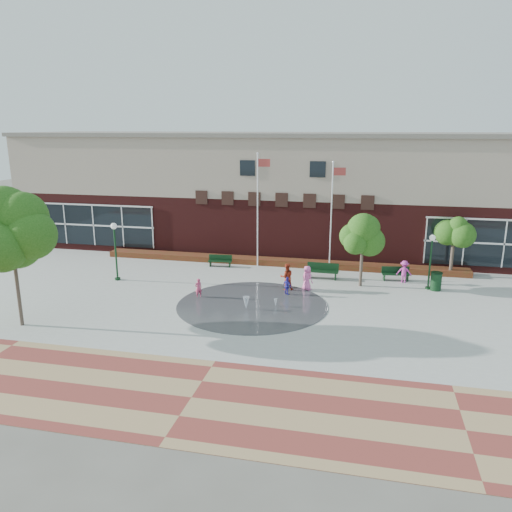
% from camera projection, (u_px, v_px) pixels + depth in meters
% --- Properties ---
extents(ground, '(120.00, 120.00, 0.00)m').
position_uv_depth(ground, '(239.00, 326.00, 24.95)').
color(ground, '#666056').
rests_on(ground, ground).
extents(plaza_concrete, '(46.00, 18.00, 0.01)m').
position_uv_depth(plaza_concrete, '(256.00, 300.00, 28.73)').
color(plaza_concrete, '#A8A8A0').
rests_on(plaza_concrete, ground).
extents(paver_band, '(46.00, 6.00, 0.01)m').
position_uv_depth(paver_band, '(191.00, 398.00, 18.33)').
color(paver_band, brown).
rests_on(paver_band, ground).
extents(splash_pad, '(8.40, 8.40, 0.01)m').
position_uv_depth(splash_pad, '(252.00, 305.00, 27.78)').
color(splash_pad, '#383A3D').
rests_on(splash_pad, ground).
extents(library_building, '(44.40, 10.40, 9.20)m').
position_uv_depth(library_building, '(292.00, 191.00, 40.29)').
color(library_building, '#4B1716').
rests_on(library_building, ground).
extents(flower_bed, '(26.00, 1.20, 0.40)m').
position_uv_depth(flower_bed, '(279.00, 265.00, 35.91)').
color(flower_bed, maroon).
rests_on(flower_bed, ground).
extents(flagpole_left, '(0.94, 0.15, 7.98)m').
position_uv_depth(flagpole_left, '(258.00, 204.00, 34.51)').
color(flagpole_left, white).
rests_on(flagpole_left, ground).
extents(flagpole_right, '(0.91, 0.25, 7.48)m').
position_uv_depth(flagpole_right, '(332.00, 211.00, 33.52)').
color(flagpole_right, white).
rests_on(flagpole_right, ground).
extents(lamp_left, '(0.40, 0.40, 3.77)m').
position_uv_depth(lamp_left, '(115.00, 245.00, 31.78)').
color(lamp_left, '#113318').
rests_on(lamp_left, ground).
extents(lamp_right, '(0.36, 0.36, 3.41)m').
position_uv_depth(lamp_right, '(431.00, 256.00, 30.02)').
color(lamp_right, '#113318').
rests_on(lamp_right, ground).
extents(bench_left, '(1.70, 0.60, 0.84)m').
position_uv_depth(bench_left, '(220.00, 263.00, 35.40)').
color(bench_left, '#113318').
rests_on(bench_left, ground).
extents(bench_mid, '(2.07, 0.63, 1.03)m').
position_uv_depth(bench_mid, '(322.00, 274.00, 32.56)').
color(bench_mid, '#113318').
rests_on(bench_mid, ground).
extents(bench_right, '(1.83, 0.78, 0.89)m').
position_uv_depth(bench_right, '(396.00, 276.00, 32.21)').
color(bench_right, '#113318').
rests_on(bench_right, ground).
extents(trash_can, '(0.70, 0.70, 1.14)m').
position_uv_depth(trash_can, '(436.00, 281.00, 30.21)').
color(trash_can, '#113318').
rests_on(trash_can, ground).
extents(tree_big_left, '(4.15, 4.15, 6.63)m').
position_uv_depth(tree_big_left, '(11.00, 233.00, 23.83)').
color(tree_big_left, '#41342A').
rests_on(tree_big_left, ground).
extents(tree_mid, '(2.69, 2.69, 4.54)m').
position_uv_depth(tree_mid, '(363.00, 234.00, 30.33)').
color(tree_mid, '#41342A').
rests_on(tree_mid, ground).
extents(tree_small_right, '(2.35, 2.35, 4.02)m').
position_uv_depth(tree_small_right, '(454.00, 233.00, 32.52)').
color(tree_small_right, '#41342A').
rests_on(tree_small_right, ground).
extents(water_jet_a, '(0.37, 0.37, 0.71)m').
position_uv_depth(water_jet_a, '(246.00, 310.00, 27.13)').
color(water_jet_a, white).
rests_on(water_jet_a, ground).
extents(water_jet_b, '(0.19, 0.19, 0.43)m').
position_uv_depth(water_jet_b, '(276.00, 307.00, 27.57)').
color(water_jet_b, white).
rests_on(water_jet_b, ground).
extents(child_splash, '(0.50, 0.48, 1.15)m').
position_uv_depth(child_splash, '(198.00, 288.00, 28.96)').
color(child_splash, '#D04067').
rests_on(child_splash, ground).
extents(adult_red, '(0.97, 0.85, 1.67)m').
position_uv_depth(adult_red, '(287.00, 277.00, 30.20)').
color(adult_red, '#AB321B').
rests_on(adult_red, ground).
extents(adult_pink, '(0.89, 0.82, 1.52)m').
position_uv_depth(adult_pink, '(307.00, 278.00, 30.23)').
color(adult_pink, pink).
rests_on(adult_pink, ground).
extents(child_blue, '(0.69, 0.59, 1.11)m').
position_uv_depth(child_blue, '(287.00, 286.00, 29.38)').
color(child_blue, '#362CAF').
rests_on(child_blue, ground).
extents(person_bench, '(1.02, 0.70, 1.46)m').
position_uv_depth(person_bench, '(404.00, 272.00, 31.64)').
color(person_bench, '#C1369E').
rests_on(person_bench, ground).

